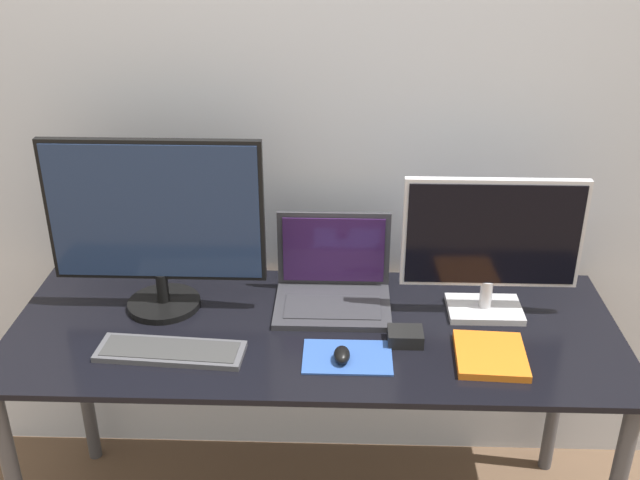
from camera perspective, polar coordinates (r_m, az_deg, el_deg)
wall_back at (r=2.34m, az=-0.07°, el=8.83°), size 7.00×0.05×2.50m
desk at (r=2.23m, az=-0.43°, el=-8.76°), size 1.76×0.68×0.77m
monitor_left at (r=2.20m, az=-12.41°, el=1.32°), size 0.63×0.22×0.53m
monitor_right at (r=2.20m, az=12.94°, el=-0.28°), size 0.51×0.15×0.43m
laptop at (r=2.28m, az=1.00°, el=-3.26°), size 0.35×0.26×0.26m
keyboard at (r=2.10m, az=-11.32°, el=-8.31°), size 0.41×0.15×0.02m
mousepad at (r=2.05m, az=2.10°, el=-8.90°), size 0.24×0.16×0.00m
mouse at (r=2.03m, az=1.67°, el=-8.75°), size 0.04×0.07×0.04m
book at (r=2.10m, az=12.86°, el=-8.56°), size 0.20×0.22×0.02m
power_brick at (r=2.12m, az=6.51°, el=-7.32°), size 0.10×0.08×0.04m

